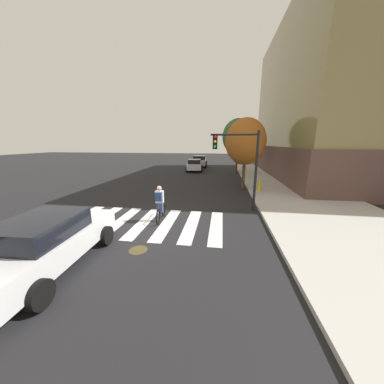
# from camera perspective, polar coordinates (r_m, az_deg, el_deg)

# --- Properties ---
(ground_plane) EXTENTS (120.00, 120.00, 0.00)m
(ground_plane) POSITION_cam_1_polar(r_m,az_deg,el_deg) (9.75, -13.07, -8.36)
(ground_plane) COLOR black
(sidewalk) EXTENTS (6.50, 50.00, 0.15)m
(sidewalk) POSITION_cam_1_polar(r_m,az_deg,el_deg) (10.53, 38.51, -9.02)
(sidewalk) COLOR #B2AFA8
(sidewalk) RESTS_ON ground
(crosswalk_stripes) EXTENTS (7.26, 3.72, 0.01)m
(crosswalk_stripes) POSITION_cam_1_polar(r_m,az_deg,el_deg) (9.77, -13.44, -8.29)
(crosswalk_stripes) COLOR silver
(crosswalk_stripes) RESTS_ON ground
(manhole_cover) EXTENTS (0.64, 0.64, 0.01)m
(manhole_cover) POSITION_cam_1_polar(r_m,az_deg,el_deg) (7.51, -14.91, -15.48)
(manhole_cover) COLOR #473D1E
(manhole_cover) RESTS_ON ground
(sedan_near) EXTENTS (2.36, 4.70, 1.59)m
(sedan_near) POSITION_cam_1_polar(r_m,az_deg,el_deg) (7.35, -35.74, -11.35)
(sedan_near) COLOR silver
(sedan_near) RESTS_ON ground
(sedan_mid) EXTENTS (2.36, 4.48, 1.50)m
(sedan_mid) POSITION_cam_1_polar(r_m,az_deg,el_deg) (26.41, 0.71, 7.63)
(sedan_mid) COLOR silver
(sedan_mid) RESTS_ON ground
(sedan_far) EXTENTS (2.49, 4.90, 1.66)m
(sedan_far) POSITION_cam_1_polar(r_m,az_deg,el_deg) (30.99, 2.09, 8.69)
(sedan_far) COLOR silver
(sedan_far) RESTS_ON ground
(cyclist) EXTENTS (0.37, 1.71, 1.69)m
(cyclist) POSITION_cam_1_polar(r_m,az_deg,el_deg) (9.57, -8.99, -3.22)
(cyclist) COLOR black
(cyclist) RESTS_ON ground
(traffic_light_near) EXTENTS (2.47, 0.28, 4.20)m
(traffic_light_near) POSITION_cam_1_polar(r_m,az_deg,el_deg) (10.96, 13.46, 9.47)
(traffic_light_near) COLOR black
(traffic_light_near) RESTS_ON ground
(fire_hydrant) EXTENTS (0.33, 0.22, 0.78)m
(fire_hydrant) POSITION_cam_1_polar(r_m,az_deg,el_deg) (15.59, 18.43, 1.68)
(fire_hydrant) COLOR gold
(fire_hydrant) RESTS_ON sidewalk
(street_tree_near) EXTENTS (3.05, 3.05, 5.43)m
(street_tree_near) POSITION_cam_1_polar(r_m,az_deg,el_deg) (16.40, 14.83, 13.52)
(street_tree_near) COLOR #4C3823
(street_tree_near) RESTS_ON ground
(street_tree_mid) EXTENTS (3.53, 3.53, 6.27)m
(street_tree_mid) POSITION_cam_1_polar(r_m,az_deg,el_deg) (24.71, 12.78, 14.92)
(street_tree_mid) COLOR #4C3823
(street_tree_mid) RESTS_ON ground
(corner_building) EXTENTS (19.07, 21.84, 15.45)m
(corner_building) POSITION_cam_1_polar(r_m,az_deg,el_deg) (28.44, 42.14, 18.63)
(corner_building) COLOR brown
(corner_building) RESTS_ON ground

